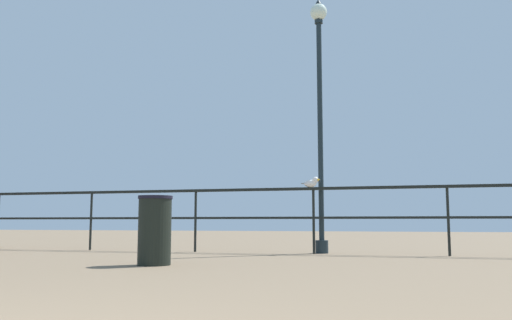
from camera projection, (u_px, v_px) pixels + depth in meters
name	position (u px, v px, depth m)	size (l,w,h in m)	color
pier_railing	(313.00, 204.00, 9.01)	(25.88, 0.05, 1.12)	black
lamppost_center	(320.00, 95.00, 9.37)	(0.31, 0.31, 4.54)	#1A262B
seagull_on_rail	(311.00, 183.00, 9.05)	(0.36, 0.22, 0.17)	white
trash_bin	(155.00, 230.00, 6.60)	(0.43, 0.43, 0.86)	black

